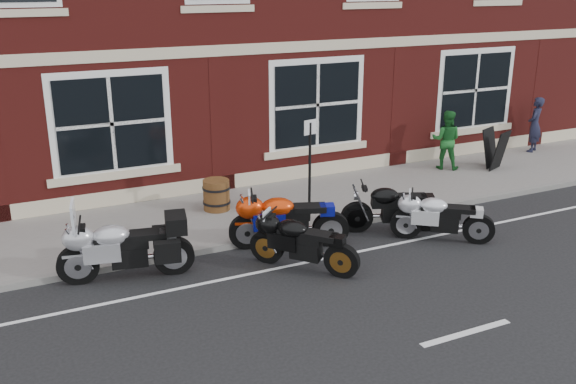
% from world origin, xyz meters
% --- Properties ---
extents(ground, '(80.00, 80.00, 0.00)m').
position_xyz_m(ground, '(0.00, 0.00, 0.00)').
color(ground, black).
rests_on(ground, ground).
extents(sidewalk, '(30.00, 3.00, 0.12)m').
position_xyz_m(sidewalk, '(0.00, 3.00, 0.06)').
color(sidewalk, slate).
rests_on(sidewalk, ground).
extents(kerb, '(30.00, 0.16, 0.12)m').
position_xyz_m(kerb, '(0.00, 1.42, 0.06)').
color(kerb, slate).
rests_on(kerb, ground).
extents(moto_touring_silver, '(2.29, 0.70, 1.52)m').
position_xyz_m(moto_touring_silver, '(-4.14, 0.98, 0.62)').
color(moto_touring_silver, black).
rests_on(moto_touring_silver, ground).
extents(moto_sport_red, '(2.22, 0.94, 1.04)m').
position_xyz_m(moto_sport_red, '(-1.01, 1.02, 0.60)').
color(moto_sport_red, black).
rests_on(moto_sport_red, ground).
extents(moto_sport_black, '(1.42, 1.69, 0.94)m').
position_xyz_m(moto_sport_black, '(-1.18, 0.01, 0.54)').
color(moto_sport_black, black).
rests_on(moto_sport_black, ground).
extents(moto_sport_silver, '(1.67, 1.32, 0.90)m').
position_xyz_m(moto_sport_silver, '(1.86, -0.00, 0.52)').
color(moto_sport_silver, black).
rests_on(moto_sport_silver, ground).
extents(moto_naked_black, '(2.01, 0.97, 0.96)m').
position_xyz_m(moto_naked_black, '(1.26, 0.83, 0.55)').
color(moto_naked_black, black).
rests_on(moto_naked_black, ground).
extents(pedestrian_left, '(0.69, 0.63, 1.59)m').
position_xyz_m(pedestrian_left, '(8.37, 3.97, 0.92)').
color(pedestrian_left, black).
rests_on(pedestrian_left, sidewalk).
extents(pedestrian_right, '(0.96, 0.95, 1.56)m').
position_xyz_m(pedestrian_right, '(4.92, 3.68, 0.90)').
color(pedestrian_right, '#1B6125').
rests_on(pedestrian_right, sidewalk).
extents(a_board_sign, '(0.75, 0.64, 1.05)m').
position_xyz_m(a_board_sign, '(6.11, 3.11, 0.65)').
color(a_board_sign, black).
rests_on(a_board_sign, sidewalk).
extents(barrel_planter, '(0.61, 0.61, 0.67)m').
position_xyz_m(barrel_planter, '(-1.62, 3.28, 0.46)').
color(barrel_planter, '#4C2414').
rests_on(barrel_planter, sidewalk).
extents(parking_sign, '(0.30, 0.08, 2.14)m').
position_xyz_m(parking_sign, '(-0.08, 1.84, 1.35)').
color(parking_sign, black).
rests_on(parking_sign, sidewalk).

